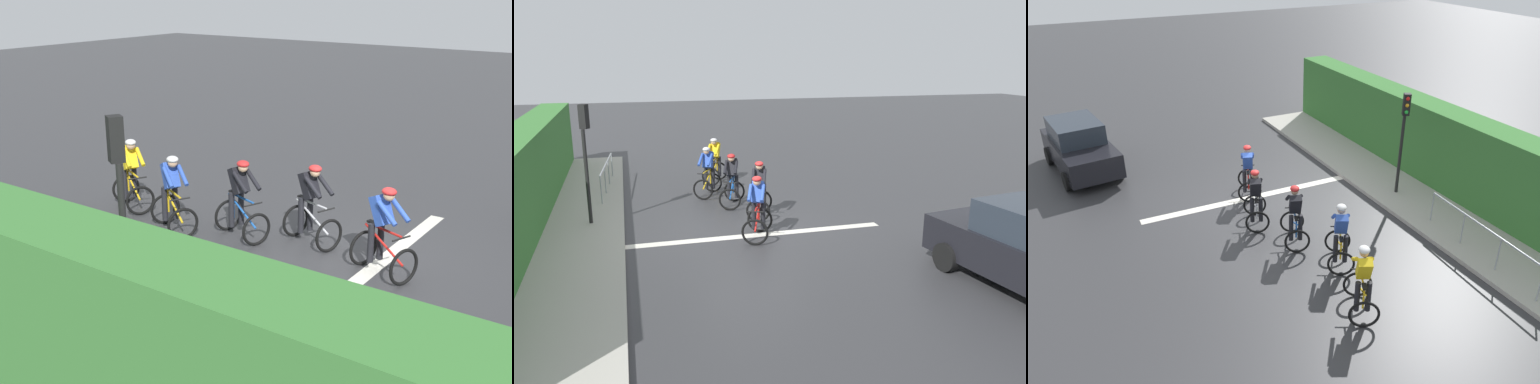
{
  "view_description": "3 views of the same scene",
  "coord_description": "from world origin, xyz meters",
  "views": [
    {
      "loc": [
        -10.0,
        -4.97,
        5.07
      ],
      "look_at": [
        -0.23,
        1.9,
        1.14
      ],
      "focal_mm": 45.37,
      "sensor_mm": 36.0,
      "label": 1
    },
    {
      "loc": [
        -3.11,
        -13.12,
        4.64
      ],
      "look_at": [
        0.71,
        0.62,
        0.85
      ],
      "focal_mm": 36.83,
      "sensor_mm": 36.0,
      "label": 2
    },
    {
      "loc": [
        5.35,
        12.61,
        7.45
      ],
      "look_at": [
        -0.41,
        0.98,
        0.77
      ],
      "focal_mm": 35.44,
      "sensor_mm": 36.0,
      "label": 3
    }
  ],
  "objects": [
    {
      "name": "ground_plane",
      "position": [
        0.0,
        0.0,
        0.0
      ],
      "size": [
        80.0,
        80.0,
        0.0
      ],
      "primitive_type": "plane",
      "color": "#333335"
    },
    {
      "name": "sidewalk_kerb",
      "position": [
        -4.7,
        2.0,
        0.06
      ],
      "size": [
        2.8,
        18.09,
        0.12
      ],
      "primitive_type": "cube",
      "color": "#ADA89E",
      "rests_on": "ground"
    },
    {
      "name": "stone_wall_low",
      "position": [
        -5.6,
        2.0,
        0.24
      ],
      "size": [
        0.44,
        18.09,
        0.48
      ],
      "primitive_type": "cube",
      "color": "gray",
      "rests_on": "ground"
    },
    {
      "name": "hedge_wall",
      "position": [
        -5.9,
        2.0,
        1.28
      ],
      "size": [
        1.1,
        18.09,
        2.57
      ],
      "primitive_type": "cube",
      "color": "#387533",
      "rests_on": "ground"
    },
    {
      "name": "road_marking_stop_line",
      "position": [
        0.0,
        -0.47,
        0.0
      ],
      "size": [
        7.0,
        0.3,
        0.01
      ],
      "primitive_type": "cube",
      "color": "silver",
      "rests_on": "ground"
    },
    {
      "name": "cyclist_lead",
      "position": [
        -0.0,
        5.58,
        0.8
      ],
      "size": [
        1.09,
        1.27,
        1.66
      ],
      "color": "black",
      "rests_on": "ground"
    },
    {
      "name": "cyclist_second",
      "position": [
        -0.54,
        3.82,
        0.8
      ],
      "size": [
        1.1,
        1.27,
        1.66
      ],
      "color": "black",
      "rests_on": "ground"
    },
    {
      "name": "cyclist_mid",
      "position": [
        -0.0,
        2.44,
        0.8
      ],
      "size": [
        1.0,
        1.24,
        1.66
      ],
      "color": "black",
      "rests_on": "ground"
    },
    {
      "name": "cyclist_fourth",
      "position": [
        0.53,
        1.1,
        0.8
      ],
      "size": [
        1.0,
        1.24,
        1.66
      ],
      "color": "black",
      "rests_on": "ground"
    },
    {
      "name": "cyclist_trailing",
      "position": [
        0.02,
        -0.67,
        0.8
      ],
      "size": [
        1.03,
        1.25,
        1.66
      ],
      "color": "black",
      "rests_on": "ground"
    },
    {
      "name": "traffic_light_near_crossing",
      "position": [
        -4.14,
        1.46,
        2.22
      ],
      "size": [
        0.27,
        0.29,
        3.34
      ],
      "color": "black",
      "rests_on": "ground"
    },
    {
      "name": "pedestrian_railing_kerbside",
      "position": [
        -3.8,
        5.21,
        0.8
      ],
      "size": [
        0.32,
        3.86,
        1.03
      ],
      "color": "#999EA3",
      "rests_on": "ground"
    }
  ]
}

